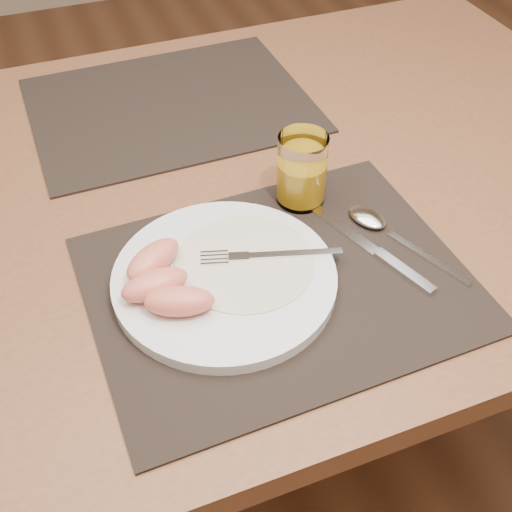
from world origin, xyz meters
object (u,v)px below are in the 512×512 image
Objects in this scene: plate at (225,278)px; fork at (259,256)px; spoon at (376,223)px; placemat_near at (278,283)px; placemat_far at (170,105)px; knife at (377,252)px; table at (219,224)px; juice_glass at (302,173)px.

plate is 1.57× the size of fork.
spoon is (0.17, 0.01, -0.01)m from fork.
fork is at bearing 111.12° from placemat_near.
knife is at bearing -71.48° from placemat_far.
placemat_far is at bearing 83.30° from plate.
fork is at bearing -175.45° from spoon.
fork is 0.17m from spoon.
placemat_near is at bearing -68.88° from fork.
placemat_near is 1.67× the size of plate.
spoon is at bearing 16.48° from placemat_near.
placemat_near is 1.00× the size of placemat_far.
knife is at bearing 0.24° from placemat_near.
placemat_near is at bearing -88.38° from placemat_far.
placemat_far is 2.11× the size of knife.
table is 7.54× the size of spoon.
knife reaches higher than placemat_near.
knife is at bearing -70.99° from juice_glass.
knife is at bearing -117.44° from spoon.
fork reaches higher than plate.
juice_glass reaches higher than plate.
table is at bearing 122.65° from knife.
fork reaches higher than placemat_far.
table is at bearing 87.84° from fork.
table is 0.26m from spoon.
plate reaches higher than placemat_near.
knife is (0.20, -0.02, -0.01)m from plate.
table is 5.19× the size of plate.
knife is at bearing -6.09° from plate.
spoon is (0.16, 0.05, 0.01)m from placemat_near.
spoon is 0.12m from juice_glass.
fork is (0.05, 0.01, 0.01)m from plate.
placemat_near reaches higher than table.
knife is 2.11× the size of juice_glass.
table is 0.21m from fork.
fork is 0.15m from juice_glass.
knife is (0.15, -0.44, 0.00)m from placemat_far.
fork is (-0.00, -0.41, 0.02)m from placemat_far.
placemat_far is at bearing 113.56° from spoon.
table is at bearing 74.31° from plate.
placemat_far is 0.32m from juice_glass.
plate is (-0.06, -0.20, 0.10)m from table.
fork is at bearing -92.16° from table.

